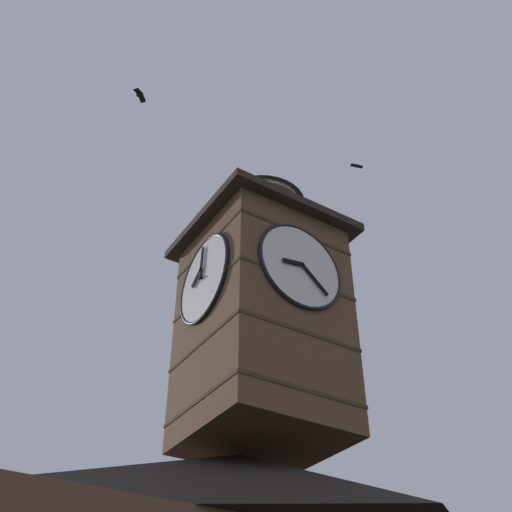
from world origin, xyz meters
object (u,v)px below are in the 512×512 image
at_px(flying_bird_high, 140,95).
at_px(flying_bird_low, 357,166).
at_px(clock_tower, 262,308).
at_px(moon, 195,501).

xyz_separation_m(flying_bird_high, flying_bird_low, (-8.50, 0.68, 0.76)).
distance_m(clock_tower, moon, 33.73).
relative_size(clock_tower, moon, 5.12).
xyz_separation_m(clock_tower, flying_bird_low, (-4.27, 0.05, 7.80)).
bearing_deg(flying_bird_high, moon, -121.20).
bearing_deg(clock_tower, flying_bird_high, -8.43).
height_order(clock_tower, flying_bird_low, flying_bird_low).
height_order(moon, flying_bird_high, flying_bird_high).
bearing_deg(clock_tower, moon, -114.43).
xyz_separation_m(moon, flying_bird_high, (18.05, 29.80, 2.44)).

